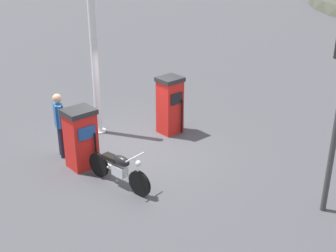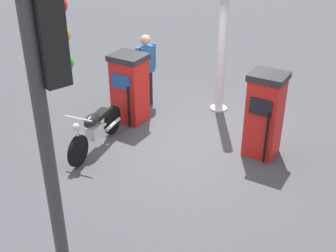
{
  "view_description": "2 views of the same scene",
  "coord_description": "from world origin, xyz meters",
  "px_view_note": "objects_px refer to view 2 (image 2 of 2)",
  "views": [
    {
      "loc": [
        8.64,
        -6.88,
        5.55
      ],
      "look_at": [
        0.93,
        0.4,
        0.88
      ],
      "focal_mm": 48.43,
      "sensor_mm": 36.0,
      "label": 1
    },
    {
      "loc": [
        7.19,
        3.45,
        4.59
      ],
      "look_at": [
        1.0,
        0.08,
        0.8
      ],
      "focal_mm": 46.97,
      "sensor_mm": 36.0,
      "label": 2
    }
  ],
  "objects_px": {
    "fuel_pump_far": "(264,115)",
    "canopy_support_pole": "(223,30)",
    "attendant_person": "(146,66)",
    "roadside_traffic_light": "(55,149)",
    "motorcycle_near_pump": "(95,129)",
    "fuel_pump_near": "(130,88)"
  },
  "relations": [
    {
      "from": "fuel_pump_far",
      "to": "canopy_support_pole",
      "type": "distance_m",
      "value": 2.34
    },
    {
      "from": "attendant_person",
      "to": "roadside_traffic_light",
      "type": "bearing_deg",
      "value": 24.83
    },
    {
      "from": "motorcycle_near_pump",
      "to": "attendant_person",
      "type": "distance_m",
      "value": 2.32
    },
    {
      "from": "fuel_pump_near",
      "to": "roadside_traffic_light",
      "type": "relative_size",
      "value": 0.39
    },
    {
      "from": "fuel_pump_far",
      "to": "roadside_traffic_light",
      "type": "relative_size",
      "value": 0.42
    },
    {
      "from": "fuel_pump_near",
      "to": "fuel_pump_far",
      "type": "relative_size",
      "value": 0.92
    },
    {
      "from": "motorcycle_near_pump",
      "to": "roadside_traffic_light",
      "type": "relative_size",
      "value": 0.49
    },
    {
      "from": "motorcycle_near_pump",
      "to": "canopy_support_pole",
      "type": "xyz_separation_m",
      "value": [
        -2.86,
        1.44,
        1.46
      ]
    },
    {
      "from": "attendant_person",
      "to": "roadside_traffic_light",
      "type": "xyz_separation_m",
      "value": [
        5.94,
        2.75,
        1.71
      ]
    },
    {
      "from": "motorcycle_near_pump",
      "to": "attendant_person",
      "type": "bearing_deg",
      "value": -175.75
    },
    {
      "from": "fuel_pump_far",
      "to": "roadside_traffic_light",
      "type": "height_order",
      "value": "roadside_traffic_light"
    },
    {
      "from": "fuel_pump_near",
      "to": "roadside_traffic_light",
      "type": "distance_m",
      "value": 6.07
    },
    {
      "from": "fuel_pump_near",
      "to": "motorcycle_near_pump",
      "type": "distance_m",
      "value": 1.44
    },
    {
      "from": "motorcycle_near_pump",
      "to": "fuel_pump_far",
      "type": "bearing_deg",
      "value": 115.45
    },
    {
      "from": "roadside_traffic_light",
      "to": "canopy_support_pole",
      "type": "height_order",
      "value": "roadside_traffic_light"
    },
    {
      "from": "fuel_pump_far",
      "to": "attendant_person",
      "type": "relative_size",
      "value": 0.97
    },
    {
      "from": "motorcycle_near_pump",
      "to": "roadside_traffic_light",
      "type": "height_order",
      "value": "roadside_traffic_light"
    },
    {
      "from": "motorcycle_near_pump",
      "to": "roadside_traffic_light",
      "type": "bearing_deg",
      "value": 34.93
    },
    {
      "from": "fuel_pump_near",
      "to": "fuel_pump_far",
      "type": "bearing_deg",
      "value": 90.0
    },
    {
      "from": "motorcycle_near_pump",
      "to": "canopy_support_pole",
      "type": "distance_m",
      "value": 3.52
    },
    {
      "from": "fuel_pump_near",
      "to": "attendant_person",
      "type": "xyz_separation_m",
      "value": [
        -0.84,
        -0.08,
        0.22
      ]
    },
    {
      "from": "fuel_pump_near",
      "to": "motorcycle_near_pump",
      "type": "relative_size",
      "value": 0.79
    }
  ]
}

